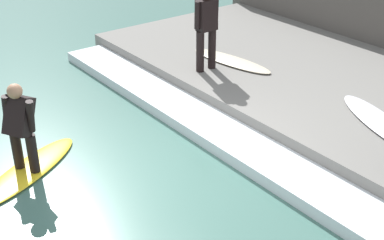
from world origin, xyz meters
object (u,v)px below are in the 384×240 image
(surfer_riding, at_px, (20,124))
(surfboard_waiting_far, at_px, (231,61))
(surfboard_spare, at_px, (380,122))
(surfboard_riding, at_px, (28,171))
(surfer_waiting_far, at_px, (206,25))

(surfer_riding, height_order, surfboard_waiting_far, surfer_riding)
(surfboard_spare, bearing_deg, surfer_riding, 151.21)
(surfboard_riding, xyz_separation_m, surfer_riding, (0.00, -0.00, 0.77))
(surfer_waiting_far, bearing_deg, surfboard_riding, -168.34)
(surfboard_waiting_far, bearing_deg, surfer_riding, -170.07)
(surfer_waiting_far, relative_size, surfboard_spare, 0.75)
(surfboard_riding, distance_m, surfer_waiting_far, 4.21)
(surfboard_riding, relative_size, surfboard_waiting_far, 1.05)
(surfer_waiting_far, relative_size, surfboard_waiting_far, 0.80)
(surfboard_riding, bearing_deg, surfboard_spare, -28.79)
(surfer_riding, relative_size, surfer_waiting_far, 0.85)
(surfer_waiting_far, distance_m, surfboard_spare, 3.57)
(surfer_riding, xyz_separation_m, surfboard_waiting_far, (4.59, 0.80, -0.41))
(surfer_riding, relative_size, surfboard_waiting_far, 0.68)
(surfer_riding, bearing_deg, surfboard_riding, 153.43)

